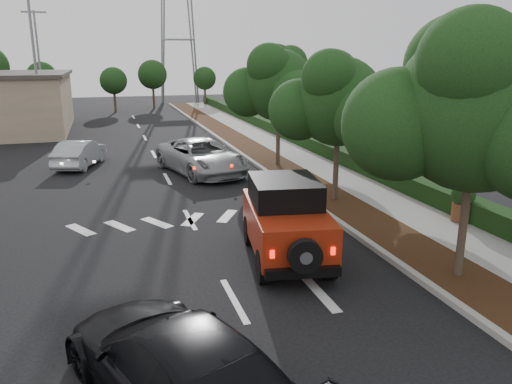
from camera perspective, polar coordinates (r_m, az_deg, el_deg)
name	(u,v)px	position (r m, az deg, el deg)	size (l,w,h in m)	color
ground	(234,301)	(11.57, -2.51, -12.29)	(120.00, 120.00, 0.00)	black
curb	(265,171)	(23.66, 1.02, 2.46)	(0.20, 70.00, 0.15)	#9E9B93
planting_strip	(285,170)	(23.99, 3.29, 2.58)	(1.80, 70.00, 0.12)	black
sidewalk	(321,167)	(24.69, 7.44, 2.84)	(2.00, 70.00, 0.12)	gray
hedge	(347,159)	(25.22, 10.38, 3.78)	(0.80, 70.00, 0.80)	black
transmission_tower	(180,103)	(58.81, -8.65, 9.99)	(7.00, 4.00, 28.00)	slate
street_tree_near	(457,279)	(13.55, 21.99, -9.16)	(3.80, 3.80, 5.92)	black
street_tree_mid	(334,202)	(19.10, 8.96, -1.13)	(3.20, 3.20, 5.32)	black
street_tree_far	(278,166)	(24.92, 2.50, 2.93)	(3.40, 3.40, 5.62)	black
light_pole_a	(44,138)	(36.56, -23.10, 5.72)	(2.00, 0.22, 9.00)	slate
light_pole_b	(45,118)	(48.50, -22.93, 7.84)	(2.00, 0.22, 9.00)	slate
red_jeep	(285,218)	(13.51, 3.32, -3.04)	(2.46, 4.43, 2.18)	black
silver_suv_ahead	(201,157)	(23.45, -6.26, 4.05)	(2.63, 5.71, 1.59)	#94989B
black_suv_oncoming	(178,366)	(8.20, -8.94, -19.04)	(2.13, 5.25, 1.52)	black
silver_sedan_oncoming	(80,153)	(26.25, -19.50, 4.18)	(1.41, 4.03, 1.33)	#A2A5AA
parked_suv	(29,125)	(37.23, -24.51, 6.96)	(1.87, 4.65, 1.58)	#A8ACB0
terracotta_planter	(463,198)	(17.45, 22.56, -0.65)	(0.77, 0.77, 1.34)	brown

